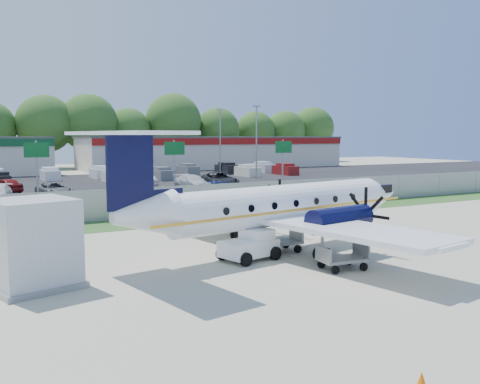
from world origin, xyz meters
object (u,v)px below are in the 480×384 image
pushback_tug (251,245)px  baggage_cart_far (278,241)px  baggage_cart_near (342,258)px  aircraft (278,205)px  service_container (33,246)px

pushback_tug → baggage_cart_far: pushback_tug is taller
baggage_cart_near → baggage_cart_far: baggage_cart_far is taller
aircraft → pushback_tug: bearing=-153.5°
aircraft → service_container: bearing=-174.6°
pushback_tug → baggage_cart_far: bearing=20.0°
service_container → baggage_cart_far: bearing=3.6°
aircraft → baggage_cart_far: 1.69m
aircraft → baggage_cart_far: (-0.23, -0.37, -1.63)m
baggage_cart_far → aircraft: bearing=57.6°
service_container → baggage_cart_near: bearing=-16.6°
pushback_tug → service_container: service_container is taller
pushback_tug → service_container: size_ratio=0.78×
baggage_cart_far → pushback_tug: bearing=-160.0°
aircraft → baggage_cart_near: (0.24, -4.37, -1.67)m
baggage_cart_near → service_container: bearing=163.4°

